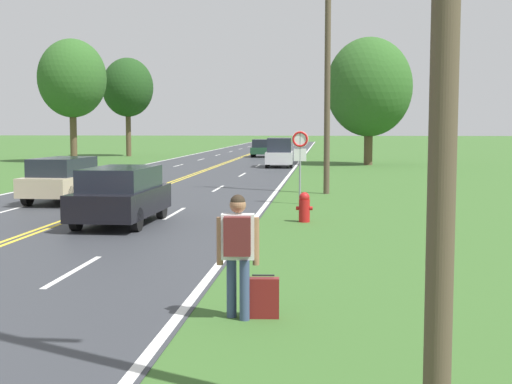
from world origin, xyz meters
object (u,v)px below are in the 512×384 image
object	(u,v)px
tree_mid_treeline	(72,79)
car_dark_green_hatchback_receding	(262,148)
car_black_hatchback_approaching	(121,194)
car_champagne_suv_mid_near	(63,178)
tree_behind_sign	(128,88)
suitcase	(263,298)
fire_hydrant	(304,207)
tree_left_verge	(369,87)
traffic_sign	(300,149)
car_silver_van_mid_far	(279,152)
hitchhiker_person	(238,244)

from	to	relation	value
tree_mid_treeline	car_dark_green_hatchback_receding	bearing A→B (deg)	37.49
tree_mid_treeline	car_black_hatchback_approaching	size ratio (longest dim) A/B	2.17
tree_mid_treeline	car_champagne_suv_mid_near	size ratio (longest dim) A/B	2.24
tree_behind_sign	car_champagne_suv_mid_near	distance (m)	40.42
suitcase	fire_hydrant	bearing A→B (deg)	-5.54
tree_left_verge	tree_mid_treeline	distance (m)	22.26
car_champagne_suv_mid_near	suitcase	bearing A→B (deg)	-147.33
traffic_sign	car_dark_green_hatchback_receding	bearing A→B (deg)	97.17
suitcase	tree_left_verge	size ratio (longest dim) A/B	0.07
tree_left_verge	car_black_hatchback_approaching	xyz separation A→B (m)	(-8.63, -31.74, -4.62)
car_silver_van_mid_far	tree_behind_sign	bearing A→B (deg)	-139.93
suitcase	tree_mid_treeline	world-z (taller)	tree_mid_treeline
fire_hydrant	car_silver_van_mid_far	bearing A→B (deg)	95.32
fire_hydrant	tree_behind_sign	xyz separation A→B (m)	(-17.48, 43.56, 5.80)
car_champagne_suv_mid_near	car_silver_van_mid_far	size ratio (longest dim) A/B	1.04
car_dark_green_hatchback_receding	suitcase	bearing A→B (deg)	5.29
fire_hydrant	car_silver_van_mid_far	xyz separation A→B (m)	(-2.54, 27.28, 0.55)
tree_left_verge	tree_behind_sign	size ratio (longest dim) A/B	1.00
hitchhiker_person	tree_left_verge	xyz separation A→B (m)	(4.15, 41.19, 4.38)
car_dark_green_hatchback_receding	hitchhiker_person	bearing A→B (deg)	4.90
car_dark_green_hatchback_receding	car_champagne_suv_mid_near	bearing A→B (deg)	-5.45
suitcase	car_black_hatchback_approaching	distance (m)	10.52
traffic_sign	car_silver_van_mid_far	distance (m)	22.67
tree_left_verge	fire_hydrant	bearing A→B (deg)	-96.58
tree_mid_treeline	car_dark_green_hatchback_receding	distance (m)	17.92
fire_hydrant	tree_behind_sign	size ratio (longest dim) A/B	0.10
tree_left_verge	tree_behind_sign	bearing A→B (deg)	148.60
car_champagne_suv_mid_near	car_silver_van_mid_far	world-z (taller)	car_silver_van_mid_far
tree_mid_treeline	car_silver_van_mid_far	xyz separation A→B (m)	(16.10, -5.19, -5.34)
tree_mid_treeline	car_dark_green_hatchback_receding	world-z (taller)	tree_mid_treeline
fire_hydrant	tree_behind_sign	bearing A→B (deg)	111.87
car_black_hatchback_approaching	car_dark_green_hatchback_receding	world-z (taller)	car_black_hatchback_approaching
suitcase	car_dark_green_hatchback_receding	xyz separation A→B (m)	(-4.85, 53.20, 0.54)
tree_left_verge	car_dark_green_hatchback_receding	distance (m)	15.60
hitchhiker_person	traffic_sign	size ratio (longest dim) A/B	0.69
car_champagne_suv_mid_near	hitchhiker_person	bearing A→B (deg)	-148.56
suitcase	car_dark_green_hatchback_receding	bearing A→B (deg)	1.10
tree_left_verge	car_silver_van_mid_far	bearing A→B (deg)	-150.48
traffic_sign	suitcase	bearing A→B (deg)	-89.81
car_silver_van_mid_far	car_dark_green_hatchback_receding	distance (m)	15.78
car_black_hatchback_approaching	car_champagne_suv_mid_near	world-z (taller)	car_champagne_suv_mid_near
car_black_hatchback_approaching	car_silver_van_mid_far	bearing A→B (deg)	175.80
car_dark_green_hatchback_receding	tree_behind_sign	bearing A→B (deg)	-93.19
tree_left_verge	car_dark_green_hatchback_receding	world-z (taller)	tree_left_verge
suitcase	car_black_hatchback_approaching	bearing A→B (deg)	23.23
car_silver_van_mid_far	fire_hydrant	bearing A→B (deg)	2.85
car_champagne_suv_mid_near	car_silver_van_mid_far	bearing A→B (deg)	-12.83
suitcase	tree_behind_sign	bearing A→B (deg)	13.61
hitchhiker_person	traffic_sign	xyz separation A→B (m)	(0.30, 15.20, 0.86)
hitchhiker_person	car_champagne_suv_mid_near	bearing A→B (deg)	24.76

